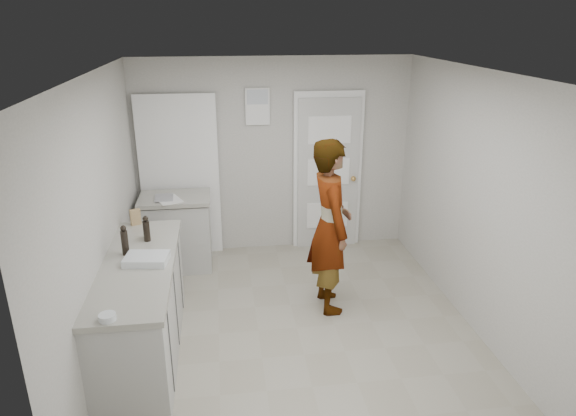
{
  "coord_description": "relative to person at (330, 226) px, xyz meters",
  "views": [
    {
      "loc": [
        -0.68,
        -4.36,
        2.94
      ],
      "look_at": [
        -0.03,
        0.4,
        1.14
      ],
      "focal_mm": 32.0,
      "sensor_mm": 36.0,
      "label": 1
    }
  ],
  "objects": [
    {
      "name": "ground",
      "position": [
        -0.4,
        -0.4,
        -0.92
      ],
      "size": [
        4.0,
        4.0,
        0.0
      ],
      "primitive_type": "plane",
      "color": "gray",
      "rests_on": "ground"
    },
    {
      "name": "room_shell",
      "position": [
        -0.58,
        1.56,
        0.11
      ],
      "size": [
        4.0,
        4.0,
        4.0
      ],
      "color": "#ABAAA2",
      "rests_on": "ground"
    },
    {
      "name": "main_counter",
      "position": [
        -1.85,
        -0.6,
        -0.49
      ],
      "size": [
        0.64,
        1.96,
        0.93
      ],
      "color": "#B9B8B4",
      "rests_on": "ground"
    },
    {
      "name": "side_counter",
      "position": [
        -1.65,
        1.15,
        -0.49
      ],
      "size": [
        0.84,
        0.61,
        0.93
      ],
      "color": "#B9B8B4",
      "rests_on": "ground"
    },
    {
      "name": "person",
      "position": [
        0.0,
        0.0,
        0.0
      ],
      "size": [
        0.48,
        0.7,
        1.84
      ],
      "primitive_type": "imported",
      "rotation": [
        0.0,
        0.0,
        1.63
      ],
      "color": "silver",
      "rests_on": "ground"
    },
    {
      "name": "cake_mix_box",
      "position": [
        -1.98,
        0.3,
        0.09
      ],
      "size": [
        0.11,
        0.08,
        0.17
      ],
      "primitive_type": "cube",
      "rotation": [
        0.0,
        0.0,
        0.44
      ],
      "color": "#A37F51",
      "rests_on": "main_counter"
    },
    {
      "name": "spice_jar",
      "position": [
        -1.82,
        -0.06,
        0.05
      ],
      "size": [
        0.06,
        0.06,
        0.09
      ],
      "primitive_type": "cylinder",
      "color": "tan",
      "rests_on": "main_counter"
    },
    {
      "name": "oil_cruet_a",
      "position": [
        -1.81,
        -0.13,
        0.13
      ],
      "size": [
        0.06,
        0.06,
        0.25
      ],
      "color": "black",
      "rests_on": "main_counter"
    },
    {
      "name": "oil_cruet_b",
      "position": [
        -1.97,
        -0.41,
        0.14
      ],
      "size": [
        0.06,
        0.06,
        0.28
      ],
      "color": "black",
      "rests_on": "main_counter"
    },
    {
      "name": "baking_dish",
      "position": [
        -1.76,
        -0.6,
        0.04
      ],
      "size": [
        0.4,
        0.31,
        0.06
      ],
      "rotation": [
        0.0,
        0.0,
        -0.14
      ],
      "color": "silver",
      "rests_on": "main_counter"
    },
    {
      "name": "egg_bowl",
      "position": [
        -1.93,
        -1.5,
        0.03
      ],
      "size": [
        0.12,
        0.12,
        0.05
      ],
      "color": "silver",
      "rests_on": "main_counter"
    },
    {
      "name": "papers",
      "position": [
        -1.71,
        1.03,
        0.01
      ],
      "size": [
        0.36,
        0.39,
        0.01
      ],
      "primitive_type": "cube",
      "rotation": [
        0.0,
        0.0,
        0.41
      ],
      "color": "white",
      "rests_on": "side_counter"
    }
  ]
}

